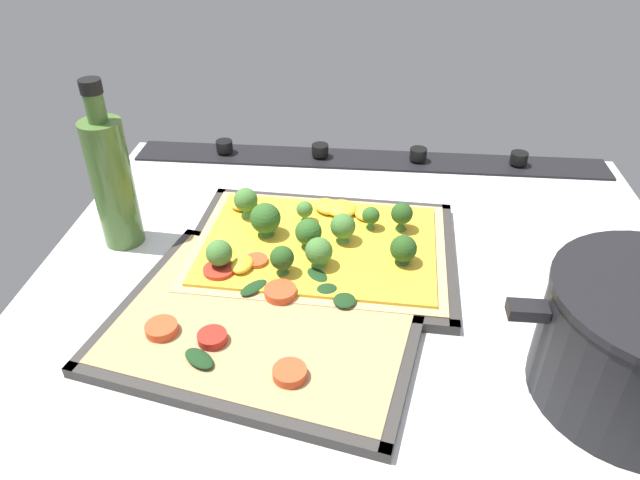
% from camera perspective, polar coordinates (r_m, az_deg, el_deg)
% --- Properties ---
extents(ground_plane, '(0.82, 0.68, 0.03)m').
position_cam_1_polar(ground_plane, '(0.74, 4.26, -4.08)').
color(ground_plane, silver).
extents(stove_control_panel, '(0.78, 0.07, 0.03)m').
position_cam_1_polar(stove_control_panel, '(0.99, 4.86, 7.98)').
color(stove_control_panel, black).
rests_on(stove_control_panel, ground_plane).
extents(baking_tray_front, '(0.36, 0.27, 0.01)m').
position_cam_1_polar(baking_tray_front, '(0.76, 0.08, -1.21)').
color(baking_tray_front, '#33302D').
rests_on(baking_tray_front, ground_plane).
extents(broccoli_pizza, '(0.33, 0.25, 0.06)m').
position_cam_1_polar(broccoli_pizza, '(0.75, -0.30, -0.10)').
color(broccoli_pizza, tan).
rests_on(broccoli_pizza, baking_tray_front).
extents(baking_tray_back, '(0.38, 0.33, 0.01)m').
position_cam_1_polar(baking_tray_back, '(0.65, -5.07, -8.11)').
color(baking_tray_back, '#33302D').
rests_on(baking_tray_back, ground_plane).
extents(veggie_pizza_back, '(0.35, 0.30, 0.02)m').
position_cam_1_polar(veggie_pizza_back, '(0.65, -5.31, -7.58)').
color(veggie_pizza_back, tan).
rests_on(veggie_pizza_back, baking_tray_back).
extents(oil_bottle, '(0.05, 0.05, 0.22)m').
position_cam_1_polar(oil_bottle, '(0.78, -19.54, 5.54)').
color(oil_bottle, '#476B2D').
rests_on(oil_bottle, ground_plane).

